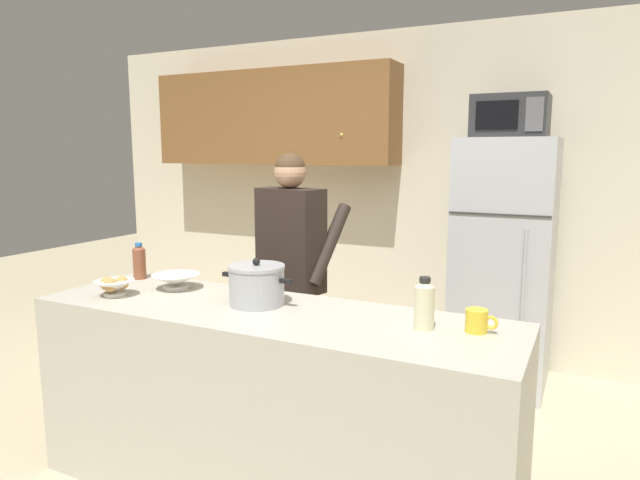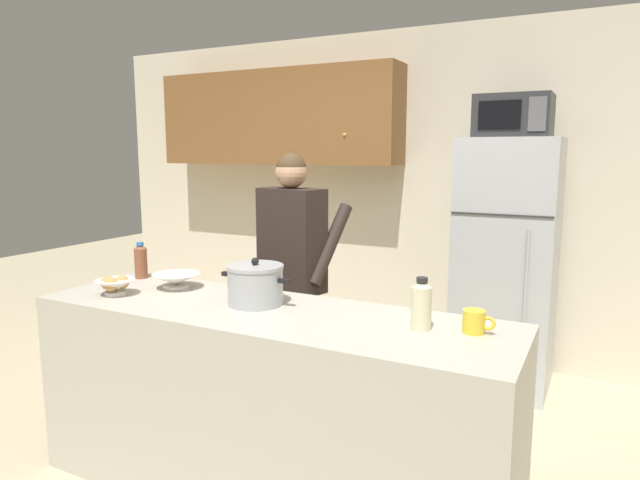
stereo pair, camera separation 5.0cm
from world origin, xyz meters
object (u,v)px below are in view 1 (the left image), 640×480
refrigerator (503,264)px  bottle_mid_counter (424,304)px  coffee_mug (477,321)px  bread_bowl (114,286)px  cooking_pot (257,285)px  bottle_near_edge (139,261)px  person_near_pot (292,254)px  empty_bowl (176,280)px  microwave (510,116)px

refrigerator → bottle_mid_counter: size_ratio=7.91×
coffee_mug → bread_bowl: bread_bowl is taller
cooking_pot → bottle_near_edge: cooking_pot is taller
person_near_pot → coffee_mug: size_ratio=12.50×
cooking_pot → empty_bowl: cooking_pot is taller
person_near_pot → cooking_pot: (0.23, -0.75, -0.00)m
cooking_pot → empty_bowl: bearing=173.1°
microwave → bottle_mid_counter: microwave is taller
bread_bowl → bottle_near_edge: bottle_near_edge is taller
microwave → bottle_mid_counter: bearing=-91.8°
bread_bowl → cooking_pot: bearing=14.2°
cooking_pot → bread_bowl: 0.76m
cooking_pot → bread_bowl: (-0.73, -0.19, -0.05)m
bottle_mid_counter → coffee_mug: bearing=14.7°
cooking_pot → bread_bowl: cooking_pot is taller
bottle_near_edge → microwave: bearing=42.0°
person_near_pot → cooking_pot: person_near_pot is taller
empty_bowl → cooking_pot: bearing=-6.9°
microwave → bread_bowl: (-1.61, -1.95, -0.90)m
empty_bowl → microwave: bearing=50.0°
bread_bowl → empty_bowl: (0.18, 0.25, -0.01)m
coffee_mug → bottle_mid_counter: bottle_mid_counter is taller
microwave → cooking_pot: microwave is taller
coffee_mug → empty_bowl: (-1.58, 0.02, -0.00)m
refrigerator → microwave: (0.00, -0.02, 1.01)m
microwave → bread_bowl: bearing=-129.5°
cooking_pot → bread_bowl: bearing=-165.8°
cooking_pot → person_near_pot: bearing=106.9°
cooking_pot → bottle_mid_counter: cooking_pot is taller
coffee_mug → bread_bowl: size_ratio=0.66×
refrigerator → bottle_near_edge: size_ratio=8.27×
bottle_near_edge → bread_bowl: bearing=-64.3°
bottle_mid_counter → cooking_pot: bearing=179.4°
cooking_pot → bottle_mid_counter: size_ratio=1.75×
person_near_pot → refrigerator: bearing=43.4°
person_near_pot → cooking_pot: bearing=-73.1°
cooking_pot → refrigerator: bearing=63.9°
bread_bowl → bottle_mid_counter: bottle_mid_counter is taller
person_near_pot → microwave: bearing=42.8°
microwave → bottle_near_edge: bearing=-138.0°
coffee_mug → person_near_pot: bearing=150.7°
microwave → cooking_pot: 2.15m
bread_bowl → person_near_pot: bearing=61.5°
person_near_pot → empty_bowl: (-0.33, -0.68, -0.05)m
empty_bowl → bottle_mid_counter: 1.38m
refrigerator → person_near_pot: refrigerator is taller
cooking_pot → coffee_mug: 1.03m
microwave → coffee_mug: bearing=-85.1°
refrigerator → empty_bowl: size_ratio=6.86×
refrigerator → empty_bowl: (-1.43, -1.72, 0.10)m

